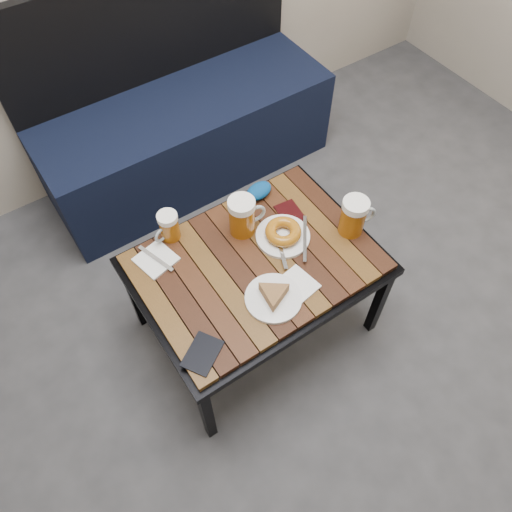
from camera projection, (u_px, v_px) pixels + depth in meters
ground at (389, 490)px, 1.75m from camera, size 4.00×4.00×0.00m
bench at (184, 128)px, 2.43m from camera, size 1.40×0.50×0.95m
cafe_table at (256, 268)px, 1.77m from camera, size 0.84×0.62×0.47m
beer_mug_left at (169, 226)px, 1.75m from camera, size 0.11×0.09×0.12m
beer_mug_centre at (243, 216)px, 1.75m from camera, size 0.15×0.10×0.16m
beer_mug_right at (354, 216)px, 1.75m from camera, size 0.14×0.11×0.15m
plate_pie at (274, 296)px, 1.63m from camera, size 0.19×0.19×0.05m
plate_bagel at (283, 234)px, 1.78m from camera, size 0.22×0.24×0.05m
napkin_left at (156, 259)px, 1.73m from camera, size 0.15×0.16×0.01m
napkin_right at (294, 288)px, 1.67m from camera, size 0.16×0.14×0.01m
passport_navy at (202, 354)px, 1.53m from camera, size 0.16×0.15×0.01m
passport_burgundy at (290, 213)px, 1.86m from camera, size 0.09×0.12×0.01m
knit_pouch at (259, 191)px, 1.89m from camera, size 0.12×0.09×0.05m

